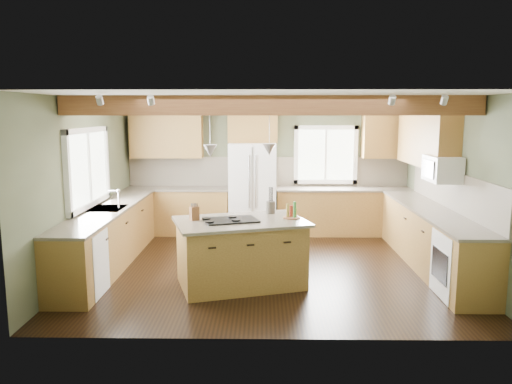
{
  "coord_description": "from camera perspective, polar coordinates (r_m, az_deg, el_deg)",
  "views": [
    {
      "loc": [
        -0.08,
        -7.48,
        2.37
      ],
      "look_at": [
        -0.2,
        0.3,
        1.14
      ],
      "focal_mm": 35.0,
      "sensor_mm": 36.0,
      "label": 1
    }
  ],
  "objects": [
    {
      "name": "upper_cab_right",
      "position": [
        8.82,
        18.89,
        5.79
      ],
      "size": [
        0.35,
        2.2,
        0.9
      ],
      "primitive_type": "cube",
      "color": "brown",
      "rests_on": "wall_right"
    },
    {
      "name": "counter_left",
      "position": [
        8.04,
        -16.62,
        -1.91
      ],
      "size": [
        0.64,
        3.74,
        0.04
      ],
      "primitive_type": "cube",
      "color": "#473F34",
      "rests_on": "base_cab_left"
    },
    {
      "name": "cooktop",
      "position": [
        6.81,
        -2.89,
        -3.22
      ],
      "size": [
        0.82,
        0.66,
        0.02
      ],
      "primitive_type": "cube",
      "rotation": [
        0.0,
        0.0,
        0.3
      ],
      "color": "black",
      "rests_on": "island_top"
    },
    {
      "name": "island",
      "position": [
        6.96,
        -1.76,
        -7.1
      ],
      "size": [
        1.86,
        1.44,
        0.88
      ],
      "primitive_type": "cube",
      "rotation": [
        0.0,
        0.0,
        0.3
      ],
      "color": "brown",
      "rests_on": "floor"
    },
    {
      "name": "pendant_right",
      "position": [
        6.82,
        1.52,
        4.87
      ],
      "size": [
        0.18,
        0.18,
        0.16
      ],
      "primitive_type": "cone",
      "rotation": [
        3.14,
        0.0,
        0.0
      ],
      "color": "#B2B2B7",
      "rests_on": "ceiling"
    },
    {
      "name": "upper_cab_back_left",
      "position": [
        10.0,
        -10.17,
        6.46
      ],
      "size": [
        1.4,
        0.35,
        0.9
      ],
      "primitive_type": "cube",
      "color": "brown",
      "rests_on": "wall_back"
    },
    {
      "name": "base_cab_right",
      "position": [
        8.19,
        19.33,
        -5.15
      ],
      "size": [
        0.6,
        3.7,
        0.88
      ],
      "primitive_type": "cube",
      "color": "brown",
      "rests_on": "floor"
    },
    {
      "name": "refrigerator",
      "position": [
        9.71,
        -0.39,
        0.3
      ],
      "size": [
        0.9,
        0.74,
        1.8
      ],
      "primitive_type": "cube",
      "color": "white",
      "rests_on": "floor"
    },
    {
      "name": "counter_back_right",
      "position": [
        9.92,
        10.02,
        0.34
      ],
      "size": [
        2.66,
        0.64,
        0.04
      ],
      "primitive_type": "cube",
      "color": "#473F34",
      "rests_on": "base_cab_back_right"
    },
    {
      "name": "faucet",
      "position": [
        7.96,
        -15.43,
        -0.87
      ],
      "size": [
        0.02,
        0.02,
        0.28
      ],
      "primitive_type": "cylinder",
      "color": "#B2B2B7",
      "rests_on": "sink"
    },
    {
      "name": "counter_back_left",
      "position": [
        9.94,
        -9.0,
        0.39
      ],
      "size": [
        2.06,
        0.64,
        0.04
      ],
      "primitive_type": "cube",
      "color": "#473F34",
      "rests_on": "base_cab_back_left"
    },
    {
      "name": "island_top",
      "position": [
        6.85,
        -1.78,
        -3.4
      ],
      "size": [
        1.99,
        1.57,
        0.04
      ],
      "primitive_type": "cube",
      "rotation": [
        0.0,
        0.0,
        0.3
      ],
      "color": "#473F34",
      "rests_on": "island"
    },
    {
      "name": "wall_left",
      "position": [
        8.03,
        -18.89,
        0.85
      ],
      "size": [
        0.0,
        5.0,
        5.0
      ],
      "primitive_type": "plane",
      "rotation": [
        1.57,
        0.0,
        1.57
      ],
      "color": "#404833",
      "rests_on": "ground"
    },
    {
      "name": "oven",
      "position": [
        7.01,
        22.6,
        -7.77
      ],
      "size": [
        0.6,
        0.72,
        0.84
      ],
      "primitive_type": "cube",
      "color": "white",
      "rests_on": "floor"
    },
    {
      "name": "dishwasher",
      "position": [
        6.95,
        -19.58,
        -7.74
      ],
      "size": [
        0.6,
        0.6,
        0.84
      ],
      "primitive_type": "cube",
      "color": "white",
      "rests_on": "floor"
    },
    {
      "name": "microwave",
      "position": [
        7.93,
        20.52,
        2.5
      ],
      "size": [
        0.4,
        0.7,
        0.38
      ],
      "primitive_type": "cube",
      "color": "white",
      "rests_on": "wall_right"
    },
    {
      "name": "backsplash_back",
      "position": [
        10.03,
        1.37,
        2.36
      ],
      "size": [
        5.58,
        0.03,
        0.58
      ],
      "primitive_type": "cube",
      "color": "brown",
      "rests_on": "wall_back"
    },
    {
      "name": "floor",
      "position": [
        7.85,
        1.48,
        -8.58
      ],
      "size": [
        5.6,
        5.6,
        0.0
      ],
      "primitive_type": "plane",
      "color": "black",
      "rests_on": "ground"
    },
    {
      "name": "wall_right",
      "position": [
        8.09,
        21.78,
        0.75
      ],
      "size": [
        0.0,
        5.0,
        5.0
      ],
      "primitive_type": "plane",
      "rotation": [
        1.57,
        0.0,
        -1.57
      ],
      "color": "#404833",
      "rests_on": "ground"
    },
    {
      "name": "upper_cab_over_fridge",
      "position": [
        9.81,
        -0.37,
        7.72
      ],
      "size": [
        0.96,
        0.35,
        0.7
      ],
      "primitive_type": "cube",
      "color": "brown",
      "rests_on": "wall_back"
    },
    {
      "name": "ceiling_beam",
      "position": [
        6.68,
        1.63,
        9.85
      ],
      "size": [
        5.55,
        0.26,
        0.26
      ],
      "primitive_type": "cube",
      "color": "brown",
      "rests_on": "ceiling"
    },
    {
      "name": "upper_cab_back_corner",
      "position": [
        10.1,
        14.64,
        6.33
      ],
      "size": [
        0.9,
        0.35,
        0.9
      ],
      "primitive_type": "cube",
      "color": "brown",
      "rests_on": "wall_back"
    },
    {
      "name": "sink",
      "position": [
        8.04,
        -16.62,
        -1.88
      ],
      "size": [
        0.5,
        0.65,
        0.03
      ],
      "primitive_type": "cube",
      "color": "#262628",
      "rests_on": "counter_left"
    },
    {
      "name": "bottle_tray",
      "position": [
        6.97,
        4.09,
        -2.09
      ],
      "size": [
        0.24,
        0.24,
        0.22
      ],
      "primitive_type": null,
      "rotation": [
        0.0,
        0.0,
        0.0
      ],
      "color": "brown",
      "rests_on": "island_top"
    },
    {
      "name": "wall_back",
      "position": [
        10.04,
        1.37,
        2.88
      ],
      "size": [
        5.6,
        0.0,
        5.6
      ],
      "primitive_type": "plane",
      "rotation": [
        1.57,
        0.0,
        0.0
      ],
      "color": "#404833",
      "rests_on": "ground"
    },
    {
      "name": "window_back",
      "position": [
        10.07,
        7.95,
        4.25
      ],
      "size": [
        1.1,
        0.04,
        1.0
      ],
      "primitive_type": "cube",
      "color": "white",
      "rests_on": "wall_back"
    },
    {
      "name": "pendant_left",
      "position": [
        6.62,
        -5.26,
        4.71
      ],
      "size": [
        0.18,
        0.18,
        0.16
      ],
      "primitive_type": "cone",
      "rotation": [
        3.14,
        0.0,
        0.0
      ],
      "color": "#B2B2B7",
      "rests_on": "ceiling"
    },
    {
      "name": "base_cab_back_left",
      "position": [
        10.02,
        -8.94,
        -2.22
      ],
      "size": [
        2.02,
        0.6,
        0.88
      ],
      "primitive_type": "cube",
      "color": "brown",
      "rests_on": "floor"
    },
    {
      "name": "knife_block",
      "position": [
        6.88,
        -7.05,
        -2.43
      ],
      "size": [
        0.14,
        0.13,
        0.19
      ],
      "primitive_type": "cube",
      "rotation": [
        0.0,
        0.0,
        0.57
      ],
      "color": "brown",
      "rests_on": "island_top"
    },
    {
      "name": "base_cab_back_right",
      "position": [
        9.99,
        9.94,
        -2.27
      ],
      "size": [
        2.62,
        0.6,
        0.88
      ],
      "primitive_type": "cube",
      "color": "brown",
      "rests_on": "floor"
    },
    {
      "name": "backsplash_right",
      "position": [
        8.14,
        21.52,
        0.18
      ],
      "size": [
        0.03,
        3.7,
        0.58
      ],
      "primitive_type": "cube",
      "color": "brown",
      "rests_on": "wall_right"
    },
    {
      "name": "utensil_crock",
      "position": [
        7.29,
        1.69,
        -1.76
      ],
      "size": [
        0.14,
        0.14,
        0.18
      ],
      "primitive_type": "cylinder",
      "rotation": [
        0.0,
        0.0,
        0.07
      ],
      "color": "#453B37",
      "rests_on": "island_top"
    },
    {
      "name": "counter_right",
      "position": [
        8.09,
        19.5,
        -1.99
      ],
      "size": [
        0.64,
        3.74,
        0.04
      ],
      "primitive_type": "cube",
      "color": "#473F34",
      "rests_on": "base_cab_right"
    },
    {
      "name": "ceiling",
      "position": [
        7.48,
        1.56,
        10.76
      ],
      "size": [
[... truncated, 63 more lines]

